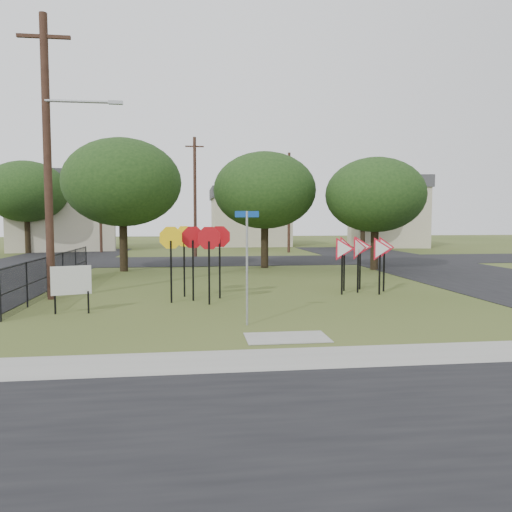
{
  "coord_description": "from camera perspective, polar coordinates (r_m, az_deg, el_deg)",
  "views": [
    {
      "loc": [
        -2.26,
        -14.1,
        2.89
      ],
      "look_at": [
        -0.06,
        3.0,
        1.6
      ],
      "focal_mm": 35.0,
      "sensor_mm": 36.0,
      "label": 1
    }
  ],
  "objects": [
    {
      "name": "tree_far_right",
      "position": [
        48.91,
        12.16,
        6.11
      ],
      "size": [
        6.0,
        6.0,
        6.8
      ],
      "color": "black",
      "rests_on": "ground"
    },
    {
      "name": "info_board",
      "position": [
        16.15,
        -20.36,
        -2.8
      ],
      "size": [
        1.12,
        0.41,
        1.46
      ],
      "color": "black",
      "rests_on": "ground"
    },
    {
      "name": "street_near",
      "position": [
        6.28,
        16.01,
        -23.18
      ],
      "size": [
        60.0,
        8.0,
        0.02
      ],
      "primitive_type": "cube",
      "color": "black",
      "rests_on": "ground"
    },
    {
      "name": "house_mid",
      "position": [
        54.46,
        -0.74,
        4.54
      ],
      "size": [
        8.4,
        8.4,
        6.2
      ],
      "color": "beige",
      "rests_on": "ground"
    },
    {
      "name": "tree_near_mid",
      "position": [
        29.46,
        1.0,
        7.49
      ],
      "size": [
        6.0,
        6.0,
        6.8
      ],
      "color": "black",
      "rests_on": "ground"
    },
    {
      "name": "sidewalk",
      "position": [
        10.55,
        5.43,
        -11.57
      ],
      "size": [
        30.0,
        1.6,
        0.02
      ],
      "primitive_type": "cube",
      "color": "gray",
      "rests_on": "ground"
    },
    {
      "name": "fence_run",
      "position": [
        21.14,
        -21.93,
        -1.75
      ],
      "size": [
        0.05,
        11.55,
        1.5
      ],
      "color": "black",
      "rests_on": "ground"
    },
    {
      "name": "tree_near_left",
      "position": [
        28.42,
        -15.03,
        8.1
      ],
      "size": [
        6.4,
        6.4,
        7.27
      ],
      "color": "black",
      "rests_on": "ground"
    },
    {
      "name": "house_left",
      "position": [
        49.52,
        -21.13,
        4.87
      ],
      "size": [
        10.58,
        8.88,
        7.2
      ],
      "color": "beige",
      "rests_on": "ground"
    },
    {
      "name": "street_name_sign",
      "position": [
        13.43,
        -1.04,
        -0.5
      ],
      "size": [
        0.64,
        0.1,
        3.1
      ],
      "color": "#989BA0",
      "rests_on": "ground"
    },
    {
      "name": "ground",
      "position": [
        14.57,
        1.75,
        -7.16
      ],
      "size": [
        140.0,
        140.0,
        0.0
      ],
      "primitive_type": "plane",
      "color": "#3B4B1C"
    },
    {
      "name": "house_right",
      "position": [
        54.05,
        14.74,
        4.94
      ],
      "size": [
        8.3,
        8.3,
        7.2
      ],
      "color": "beige",
      "rests_on": "ground"
    },
    {
      "name": "street_far",
      "position": [
        34.3,
        -3.53,
        -0.55
      ],
      "size": [
        60.0,
        8.0,
        0.02
      ],
      "primitive_type": "cube",
      "color": "black",
      "rests_on": "ground"
    },
    {
      "name": "far_pole_c",
      "position": [
        44.81,
        -17.38,
        6.27
      ],
      "size": [
        1.4,
        0.24,
        9.0
      ],
      "color": "#40281D",
      "rests_on": "ground"
    },
    {
      "name": "tree_near_right",
      "position": [
        29.01,
        13.48,
        6.79
      ],
      "size": [
        5.6,
        5.6,
        6.33
      ],
      "color": "black",
      "rests_on": "ground"
    },
    {
      "name": "tree_far_left",
      "position": [
        46.25,
        -24.79,
        6.71
      ],
      "size": [
        6.8,
        6.8,
        7.73
      ],
      "color": "black",
      "rests_on": "ground"
    },
    {
      "name": "street_right",
      "position": [
        28.15,
        23.16,
        -1.94
      ],
      "size": [
        8.0,
        50.0,
        0.02
      ],
      "primitive_type": "cube",
      "color": "black",
      "rests_on": "ground"
    },
    {
      "name": "stop_sign_cluster",
      "position": [
        17.65,
        -6.95,
        1.2
      ],
      "size": [
        2.52,
        2.16,
        2.65
      ],
      "color": "black",
      "rests_on": "ground"
    },
    {
      "name": "planting_strip",
      "position": [
        9.44,
        7.08,
        -13.52
      ],
      "size": [
        30.0,
        0.8,
        0.02
      ],
      "primitive_type": "cube",
      "color": "#3B4B1C",
      "rests_on": "ground"
    },
    {
      "name": "far_pole_b",
      "position": [
        42.93,
        3.79,
        6.21
      ],
      "size": [
        1.4,
        0.24,
        8.5
      ],
      "color": "#40281D",
      "rests_on": "ground"
    },
    {
      "name": "yield_sign_cluster",
      "position": [
        19.96,
        11.97,
        0.64
      ],
      "size": [
        2.86,
        1.54,
        2.24
      ],
      "color": "black",
      "rests_on": "ground"
    },
    {
      "name": "curb_pad",
      "position": [
        12.26,
        3.55,
        -9.31
      ],
      "size": [
        2.0,
        1.2,
        0.02
      ],
      "primitive_type": "cube",
      "color": "gray",
      "rests_on": "ground"
    },
    {
      "name": "utility_pole_main",
      "position": [
        19.39,
        -22.57,
        10.83
      ],
      "size": [
        3.55,
        0.33,
        10.0
      ],
      "color": "#40281D",
      "rests_on": "ground"
    },
    {
      "name": "far_pole_a",
      "position": [
        38.14,
        -6.99,
        6.81
      ],
      "size": [
        1.4,
        0.24,
        9.0
      ],
      "color": "#40281D",
      "rests_on": "ground"
    }
  ]
}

